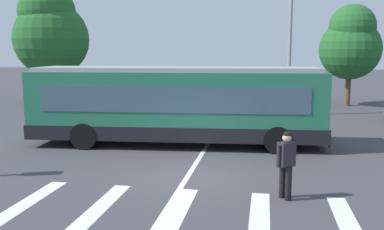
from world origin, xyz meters
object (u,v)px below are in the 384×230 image
(background_tree_right, at_px, (351,43))
(pedestrian_crossing_street, at_px, (286,161))
(city_transit_bus, at_px, (177,105))
(twin_arm_street_lamp, at_px, (291,14))
(parked_car_teal, at_px, (169,99))
(parked_car_silver, at_px, (258,101))
(parked_car_charcoal, at_px, (213,100))
(background_tree_left, at_px, (50,31))

(background_tree_right, bearing_deg, pedestrian_crossing_street, -104.22)
(city_transit_bus, relative_size, twin_arm_street_lamp, 1.25)
(parked_car_teal, distance_m, parked_car_silver, 5.37)
(parked_car_silver, height_order, twin_arm_street_lamp, twin_arm_street_lamp)
(city_transit_bus, xyz_separation_m, parked_car_silver, (2.98, 8.86, -0.82))
(parked_car_charcoal, xyz_separation_m, background_tree_right, (8.59, 4.96, 3.46))
(parked_car_teal, xyz_separation_m, background_tree_left, (-8.88, 2.34, 4.27))
(city_transit_bus, bearing_deg, parked_car_charcoal, 87.76)
(city_transit_bus, distance_m, background_tree_right, 16.78)
(parked_car_silver, relative_size, background_tree_left, 0.56)
(parked_car_teal, xyz_separation_m, twin_arm_street_lamp, (7.08, -0.32, 4.99))
(pedestrian_crossing_street, xyz_separation_m, background_tree_left, (-15.21, 17.08, 4.06))
(city_transit_bus, bearing_deg, parked_car_silver, 71.39)
(pedestrian_crossing_street, relative_size, parked_car_silver, 0.37)
(city_transit_bus, relative_size, parked_car_charcoal, 2.57)
(pedestrian_crossing_street, bearing_deg, parked_car_silver, 93.82)
(parked_car_silver, bearing_deg, background_tree_right, 40.47)
(parked_car_teal, height_order, parked_car_silver, same)
(parked_car_silver, distance_m, background_tree_right, 8.56)
(parked_car_teal, relative_size, background_tree_left, 0.56)
(parked_car_charcoal, bearing_deg, background_tree_left, 168.47)
(pedestrian_crossing_street, bearing_deg, twin_arm_street_lamp, 87.05)
(twin_arm_street_lamp, bearing_deg, parked_car_teal, 177.41)
(parked_car_silver, bearing_deg, parked_car_teal, 178.41)
(parked_car_charcoal, bearing_deg, parked_car_teal, 179.49)
(city_transit_bus, xyz_separation_m, twin_arm_street_lamp, (4.70, 8.69, 4.17))
(background_tree_left, bearing_deg, parked_car_teal, -14.79)
(background_tree_left, bearing_deg, parked_car_charcoal, -11.53)
(parked_car_teal, distance_m, twin_arm_street_lamp, 8.67)
(background_tree_right, bearing_deg, twin_arm_street_lamp, -128.90)
(twin_arm_street_lamp, relative_size, background_tree_left, 1.13)
(background_tree_right, bearing_deg, parked_car_teal, -156.45)
(twin_arm_street_lamp, distance_m, background_tree_right, 6.92)
(city_transit_bus, distance_m, parked_car_teal, 9.36)
(parked_car_teal, xyz_separation_m, parked_car_silver, (5.36, -0.15, 0.00))
(city_transit_bus, bearing_deg, parked_car_teal, 104.79)
(parked_car_silver, xyz_separation_m, twin_arm_street_lamp, (1.72, -0.17, 4.99))
(parked_car_charcoal, bearing_deg, city_transit_bus, -92.24)
(twin_arm_street_lamp, xyz_separation_m, background_tree_left, (-15.96, 2.66, -0.72))
(background_tree_left, bearing_deg, pedestrian_crossing_street, -48.30)
(city_transit_bus, xyz_separation_m, background_tree_right, (8.94, 13.95, 2.64))
(parked_car_silver, bearing_deg, background_tree_left, 170.07)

